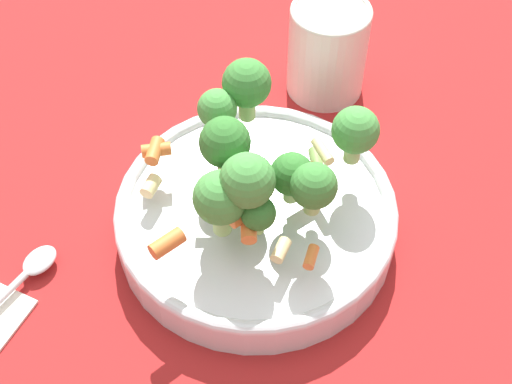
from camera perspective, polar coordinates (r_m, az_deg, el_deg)
ground_plane at (r=0.70m, az=-0.00°, el=-3.07°), size 3.00×3.00×0.00m
bowl at (r=0.68m, az=-0.00°, el=-1.93°), size 0.27×0.27×0.04m
pasta_salad at (r=0.62m, az=0.12°, el=2.37°), size 0.21×0.23×0.11m
cup at (r=0.81m, az=5.75°, el=11.33°), size 0.09×0.09×0.11m
spoon at (r=0.69m, az=-19.16°, el=-7.47°), size 0.13×0.15×0.01m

